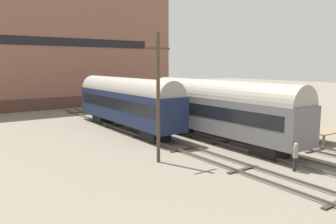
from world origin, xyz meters
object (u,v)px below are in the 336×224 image
object	(u,v)px
train_car_navy	(125,100)
utility_pole	(158,96)
train_car_grey	(218,107)
person_worker	(295,154)
bench	(254,115)

from	to	relation	value
train_car_navy	utility_pole	xyz separation A→B (m)	(-3.38, -11.17, 1.46)
train_car_grey	person_worker	world-z (taller)	train_car_grey
train_car_grey	utility_pole	size ratio (longest dim) A/B	1.91
train_car_navy	bench	bearing A→B (deg)	-36.26
utility_pole	person_worker	bearing A→B (deg)	-47.79
person_worker	train_car_navy	bearing A→B (deg)	98.06
train_car_grey	bench	bearing A→B (deg)	13.12
person_worker	bench	bearing A→B (deg)	51.86
person_worker	utility_pole	distance (m)	9.38
person_worker	utility_pole	size ratio (longest dim) A/B	0.21
train_car_grey	person_worker	distance (m)	8.92
train_car_grey	person_worker	bearing A→B (deg)	-100.50
train_car_navy	bench	xyz separation A→B (m)	(10.38, -7.61, -1.48)
train_car_grey	bench	xyz separation A→B (m)	(6.29, 1.47, -1.45)
train_car_grey	utility_pole	bearing A→B (deg)	-164.33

